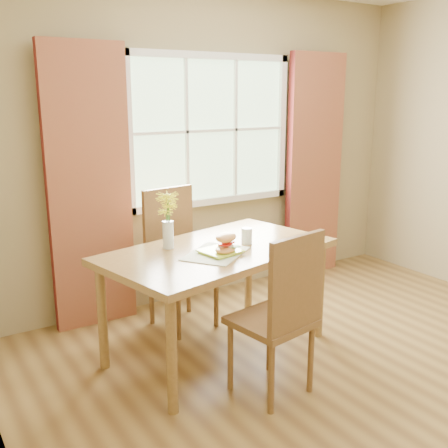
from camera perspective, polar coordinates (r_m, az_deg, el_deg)
name	(u,v)px	position (r m, az deg, el deg)	size (l,w,h in m)	color
room	(373,175)	(3.25, 15.96, 5.17)	(4.24, 3.84, 2.74)	brown
window	(211,131)	(4.68, -1.44, 10.13)	(1.62, 0.06, 1.32)	#B0DDA7
curtain_left	(90,190)	(4.17, -14.42, 3.65)	(0.65, 0.08, 2.20)	maroon
curtain_right	(314,167)	(5.34, 9.80, 6.10)	(0.65, 0.08, 2.20)	maroon
dining_table	(218,259)	(3.66, -0.69, -3.83)	(1.75, 1.21, 0.78)	olive
chair_near	(283,309)	(3.17, 6.42, -9.23)	(0.50, 0.50, 1.05)	brown
chair_far	(176,251)	(4.19, -5.27, -2.91)	(0.52, 0.52, 1.10)	brown
placemat	(216,254)	(3.50, -0.91, -3.24)	(0.45, 0.33, 0.01)	silver
plate	(220,252)	(3.50, -0.42, -3.10)	(0.24, 0.24, 0.01)	#B2D134
croissant_sandwich	(226,243)	(3.45, 0.23, -2.08)	(0.22, 0.20, 0.14)	#F19C52
water_glass	(247,236)	(3.73, 2.49, -1.34)	(0.08, 0.08, 0.11)	silver
flower_vase	(168,213)	(3.59, -6.15, 1.17)	(0.16, 0.16, 0.40)	silver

